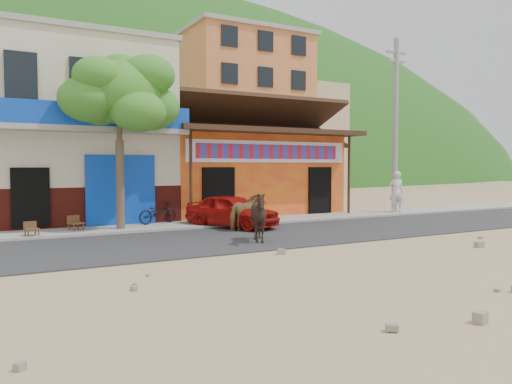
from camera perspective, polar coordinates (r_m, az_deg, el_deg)
ground at (r=14.41m, az=8.89°, el=-6.03°), size 120.00×120.00×0.00m
road at (r=16.43m, az=3.52°, el=-4.81°), size 60.00×5.00×0.04m
sidewalk at (r=19.45m, az=-2.04°, el=-3.47°), size 60.00×2.00×0.12m
dance_club at (r=23.80m, az=-2.11°, el=1.91°), size 8.00×6.00×3.60m
cafe_building at (r=21.52m, az=-20.35°, el=6.14°), size 7.00×6.00×7.00m
apartment_front at (r=39.63m, az=-2.24°, el=8.42°), size 9.00×9.00×12.00m
apartment_rear at (r=49.22m, az=4.03°, el=6.19°), size 8.00×8.00×10.00m
hillside at (r=82.28m, az=-22.98°, el=9.57°), size 100.00×40.00×24.00m
tree at (r=17.55m, az=-15.33°, el=5.73°), size 3.00×3.00×6.00m
utility_pole at (r=24.24m, az=15.65°, el=7.31°), size 0.24×0.24×8.00m
cow_tan at (r=17.25m, az=-1.10°, el=-2.28°), size 1.63×1.29×1.25m
cow_dark at (r=14.51m, az=0.39°, el=-2.87°), size 1.68×1.61×1.46m
red_car at (r=17.94m, az=-2.77°, el=-2.15°), size 2.86×3.80×1.21m
scooter at (r=18.77m, az=-11.18°, el=-2.30°), size 1.68×0.97×0.83m
pedestrian at (r=23.83m, az=15.74°, el=0.03°), size 0.81×0.68×1.89m
cafe_chair_left at (r=16.70m, az=-24.26°, el=-3.20°), size 0.46×0.46×0.81m
cafe_chair_right at (r=17.65m, az=-19.89°, el=-2.64°), size 0.54×0.54×0.91m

